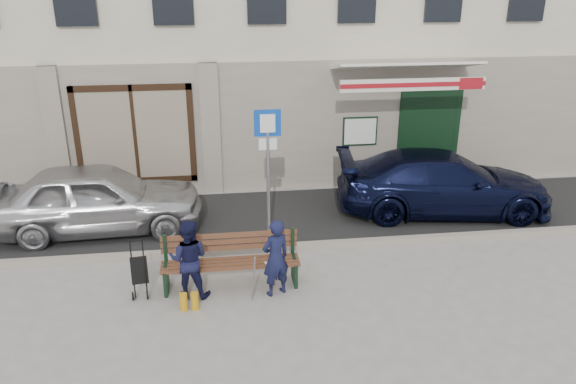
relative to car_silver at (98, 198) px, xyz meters
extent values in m
plane|color=#9E9991|center=(3.82, -2.94, -0.74)|extent=(80.00, 80.00, 0.00)
cube|color=#282828|center=(3.82, 0.16, -0.73)|extent=(60.00, 3.20, 0.01)
cube|color=#9E9384|center=(3.82, -1.44, -0.68)|extent=(60.00, 0.18, 0.12)
cube|color=#9E9384|center=(3.82, 2.02, 0.86)|extent=(20.00, 0.12, 3.20)
cube|color=maroon|center=(0.62, 2.08, 0.81)|extent=(2.50, 0.12, 2.00)
cube|color=black|center=(7.92, 1.94, 0.56)|extent=(1.60, 0.10, 2.60)
cube|color=black|center=(7.92, 2.41, 0.46)|extent=(1.25, 0.90, 2.40)
cube|color=white|center=(6.12, 1.91, 0.71)|extent=(0.80, 0.03, 0.65)
cube|color=white|center=(7.02, 1.69, 2.34)|extent=(3.40, 1.72, 0.42)
cube|color=white|center=(7.02, 0.83, 2.06)|extent=(3.40, 0.05, 0.28)
cube|color=maroon|center=(7.02, 0.80, 2.06)|extent=(3.40, 0.02, 0.10)
imported|color=silver|center=(0.00, 0.00, 0.00)|extent=(4.39, 1.93, 1.47)
imported|color=black|center=(7.62, 0.04, -0.04)|extent=(5.02, 2.53, 1.40)
cylinder|color=gray|center=(3.51, -1.08, 0.60)|extent=(0.07, 0.07, 2.67)
cube|color=#0C40AA|center=(3.51, -1.08, 1.78)|extent=(0.51, 0.04, 0.51)
cube|color=white|center=(3.51, -1.11, 1.78)|extent=(0.29, 0.02, 0.35)
cube|color=white|center=(3.51, -1.08, 1.37)|extent=(0.35, 0.04, 0.23)
cube|color=brown|center=(2.69, -2.68, -0.29)|extent=(2.40, 0.50, 0.04)
cube|color=brown|center=(2.69, -2.40, 0.00)|extent=(2.40, 0.10, 0.36)
cube|color=black|center=(1.57, -2.68, -0.51)|extent=(0.06, 0.50, 0.45)
cube|color=black|center=(3.81, -2.68, -0.51)|extent=(0.06, 0.50, 0.45)
cube|color=white|center=(3.44, -2.78, -0.26)|extent=(0.34, 0.25, 0.11)
cylinder|color=gray|center=(3.04, -3.35, -0.24)|extent=(0.07, 0.34, 0.96)
cylinder|color=#C68B14|center=(1.89, -3.33, -0.59)|extent=(0.13, 0.13, 0.30)
cylinder|color=#C68B14|center=(2.07, -3.33, -0.59)|extent=(0.13, 0.13, 0.30)
imported|color=#141738|center=(3.44, -3.03, -0.04)|extent=(0.60, 0.51, 1.38)
imported|color=#131435|center=(1.99, -2.89, -0.04)|extent=(0.77, 0.65, 1.39)
cylinder|color=black|center=(1.02, -2.92, -0.67)|extent=(0.05, 0.14, 0.14)
cylinder|color=black|center=(1.26, -2.92, -0.67)|extent=(0.05, 0.14, 0.14)
cube|color=black|center=(1.14, -2.72, -0.29)|extent=(0.31, 0.29, 0.47)
cylinder|color=black|center=(1.14, -2.60, 0.22)|extent=(0.26, 0.06, 0.02)
camera|label=1|loc=(2.56, -11.36, 4.44)|focal=35.00mm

